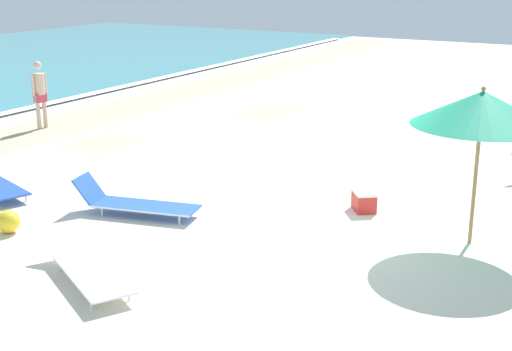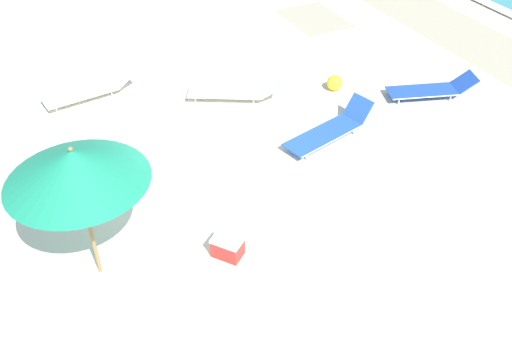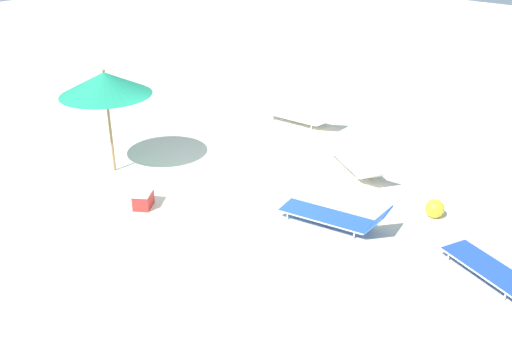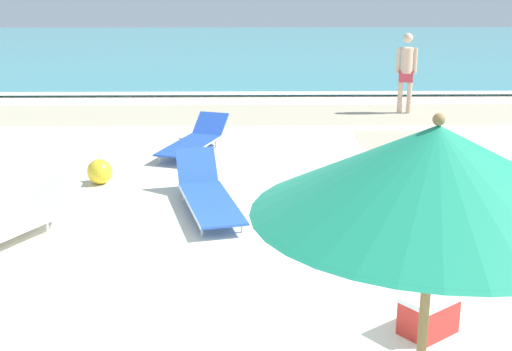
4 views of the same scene
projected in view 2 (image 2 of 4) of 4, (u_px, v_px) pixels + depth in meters
The scene contains 8 objects.
ground_plane at pixel (208, 192), 10.97m from camera, with size 60.00×60.00×0.16m.
beach_umbrella at pixel (75, 166), 7.95m from camera, with size 2.09×2.09×2.48m.
sun_lounger_beside_umbrella at pixel (235, 91), 13.45m from camera, with size 1.61×2.22×0.50m.
sun_lounger_near_water_left at pixel (330, 129), 12.15m from camera, with size 1.10×2.26×0.62m.
sun_lounger_near_water_right at pixel (89, 90), 13.50m from camera, with size 0.86×2.25×0.48m.
sun_lounger_mid_beach_solo at pixel (431, 89), 13.53m from camera, with size 1.25×2.15×0.52m.
beach_ball at pixel (335, 83), 13.80m from camera, with size 0.38×0.38×0.38m.
cooler_box at pixel (228, 247), 9.45m from camera, with size 0.61×0.58×0.37m.
Camera 2 is at (7.93, -2.96, 6.96)m, focal length 40.00 mm.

